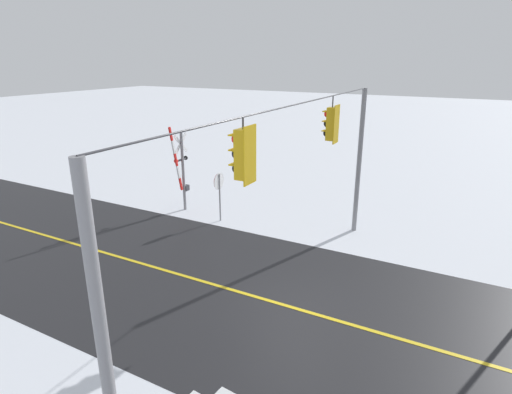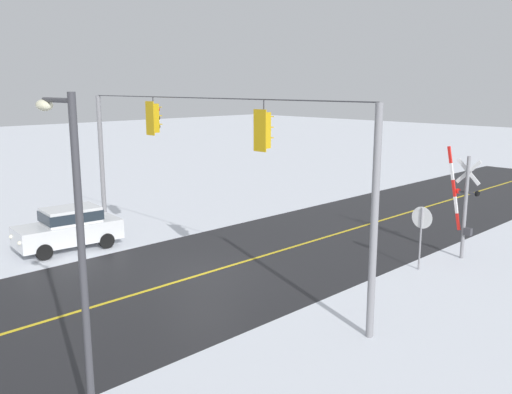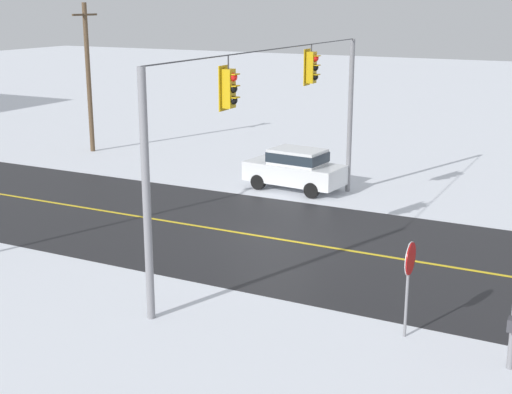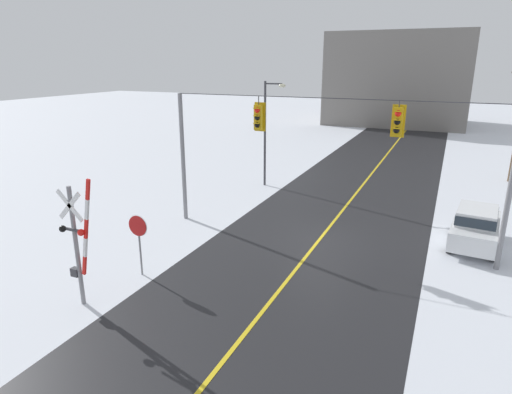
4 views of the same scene
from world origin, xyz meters
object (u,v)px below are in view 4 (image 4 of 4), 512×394
(railroad_crossing, at_px, (77,241))
(streetlamp_near, at_px, (268,124))
(stop_sign, at_px, (138,232))
(parked_car_white, at_px, (476,225))

(railroad_crossing, height_order, streetlamp_near, streetlamp_near)
(stop_sign, height_order, streetlamp_near, streetlamp_near)
(railroad_crossing, height_order, parked_car_white, railroad_crossing)
(stop_sign, distance_m, streetlamp_near, 13.54)
(parked_car_white, bearing_deg, railroad_crossing, -138.44)
(parked_car_white, relative_size, streetlamp_near, 0.66)
(stop_sign, height_order, railroad_crossing, railroad_crossing)
(stop_sign, relative_size, parked_car_white, 0.54)
(parked_car_white, xyz_separation_m, streetlamp_near, (-11.81, 5.38, 2.96))
(parked_car_white, bearing_deg, stop_sign, -144.89)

